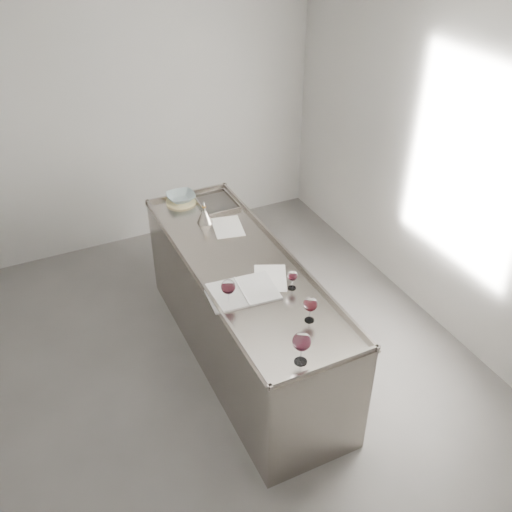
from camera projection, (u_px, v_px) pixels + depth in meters
name	position (u px, v px, depth m)	size (l,w,h in m)	color
room_shell	(188.00, 248.00, 3.58)	(4.54, 5.04, 2.84)	#555350
counter	(243.00, 312.00, 4.50)	(0.77, 2.42, 0.97)	gray
wine_glass_left	(228.00, 287.00, 3.77)	(0.10, 0.10, 0.19)	white
wine_glass_middle	(302.00, 342.00, 3.31)	(0.11, 0.11, 0.22)	white
wine_glass_right	(310.00, 305.00, 3.64)	(0.09, 0.09, 0.18)	white
wine_glass_small	(292.00, 276.00, 3.93)	(0.07, 0.07, 0.15)	white
notebook	(242.00, 292.00, 3.94)	(0.51, 0.38, 0.02)	white
loose_paper_top	(228.00, 227.00, 4.66)	(0.23, 0.33, 0.00)	white
loose_paper_under	(270.00, 278.00, 4.08)	(0.23, 0.33, 0.00)	silver
trivet	(181.00, 201.00, 5.00)	(0.27, 0.27, 0.02)	beige
ceramic_bowl	(181.00, 197.00, 4.98)	(0.24, 0.24, 0.06)	#92A8AA
wine_funnel	(205.00, 216.00, 4.69)	(0.13, 0.13, 0.19)	#A59D93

